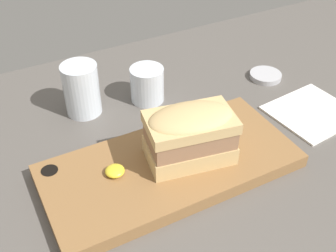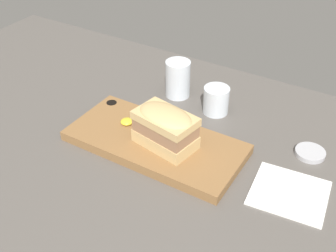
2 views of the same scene
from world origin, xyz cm
name	(u,v)px [view 2 (image 2 of 2)]	position (x,y,z in cm)	size (l,w,h in cm)	color
dining_table	(181,172)	(0.00, 0.00, 1.00)	(181.49, 92.29, 2.00)	#56514C
serving_board	(155,142)	(-8.71, 3.45, 3.13)	(39.62, 18.47, 2.32)	olive
sandwich	(165,126)	(-5.58, 2.88, 9.08)	(14.30, 10.07, 8.95)	tan
mustard_dollop	(127,121)	(-17.30, 4.79, 4.85)	(2.95, 2.95, 1.18)	yellow
water_glass	(178,81)	(-15.35, 25.06, 6.26)	(6.55, 6.55, 9.81)	silver
wine_glass	(216,101)	(-3.18, 23.06, 5.07)	(6.43, 6.43, 6.86)	silver
napkin	(289,193)	(22.02, 4.60, 2.20)	(15.79, 14.66, 0.40)	white
condiment_dish	(310,153)	(22.10, 18.58, 2.53)	(6.59, 6.59, 1.07)	#B2B2B7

